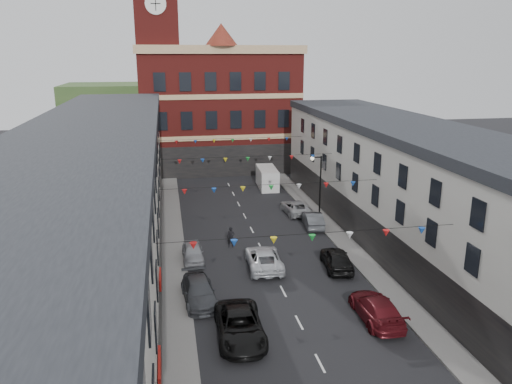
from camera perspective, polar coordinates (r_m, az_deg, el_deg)
ground at (r=33.25m, az=3.12°, el=-11.27°), size 160.00×160.00×0.00m
pavement_left at (r=34.25m, az=-9.17°, el=-10.48°), size 1.80×64.00×0.15m
pavement_right at (r=36.99m, az=12.97°, el=-8.66°), size 1.80×64.00×0.15m
terrace_left at (r=31.71m, az=-18.40°, el=-2.97°), size 8.40×56.00×10.70m
terrace_right at (r=36.72m, az=21.06°, el=-1.56°), size 8.40×56.00×9.70m
civic_building at (r=67.51m, az=-4.33°, el=9.64°), size 20.60×13.30×18.50m
clock_tower at (r=63.85m, az=-11.11°, el=15.18°), size 5.60×5.60×30.00m
distant_hill at (r=91.44m, az=-8.45°, el=9.06°), size 40.00×14.00×10.00m
street_lamp at (r=46.30m, az=7.09°, el=1.55°), size 1.10×0.36×6.00m
car_left_c at (r=27.98m, az=-1.84°, el=-15.04°), size 2.60×5.42×1.49m
car_left_d at (r=31.84m, az=-6.54°, el=-11.25°), size 2.26×4.87×1.38m
car_left_e at (r=37.83m, az=-7.24°, el=-6.86°), size 1.57×3.85×1.31m
car_right_c at (r=30.50m, az=13.61°, el=-12.79°), size 2.16×5.07×1.46m
car_right_d at (r=36.60m, az=9.20°, el=-7.55°), size 2.28×4.63×1.52m
car_right_e at (r=44.88m, az=6.50°, el=-3.15°), size 1.94×4.36×1.39m
car_right_f at (r=48.46m, az=4.52°, el=-1.74°), size 2.42×4.78×1.29m
moving_car at (r=36.32m, az=0.90°, el=-7.60°), size 2.66×5.30×1.44m
white_van at (r=57.67m, az=1.29°, el=1.63°), size 2.27×5.31×2.31m
pedestrian at (r=40.02m, az=-2.88°, el=-5.18°), size 0.68×0.51×1.69m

